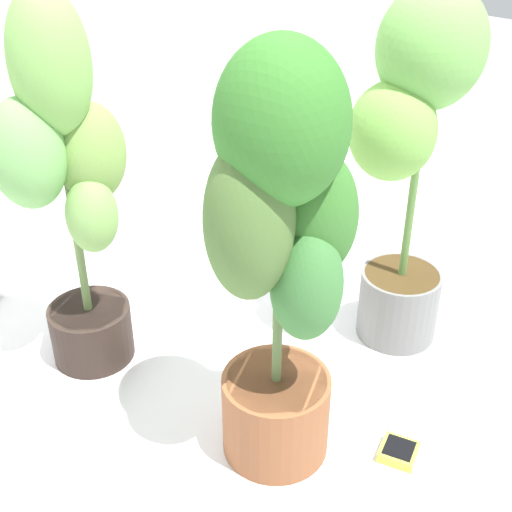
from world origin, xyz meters
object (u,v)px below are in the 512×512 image
potted_plant_front_right (412,147)px  potted_plant_back_left (66,178)px  potted_plant_front_left (281,243)px  hygrometer_box (399,452)px

potted_plant_front_right → potted_plant_back_left: (-0.59, 0.55, -0.04)m
potted_plant_front_right → potted_plant_front_left: potted_plant_front_right is taller
potted_plant_front_right → hygrometer_box: bearing=-145.3°
potted_plant_front_right → hygrometer_box: (-0.36, -0.25, -0.55)m
potted_plant_front_right → hygrometer_box: 0.70m
potted_plant_back_left → potted_plant_front_right: bearing=-42.7°
potted_plant_back_left → potted_plant_front_left: bearing=-82.8°
potted_plant_front_right → potted_plant_back_left: 0.80m
potted_plant_front_left → hygrometer_box: (0.16, -0.22, -0.53)m
potted_plant_front_left → hygrometer_box: bearing=-54.7°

